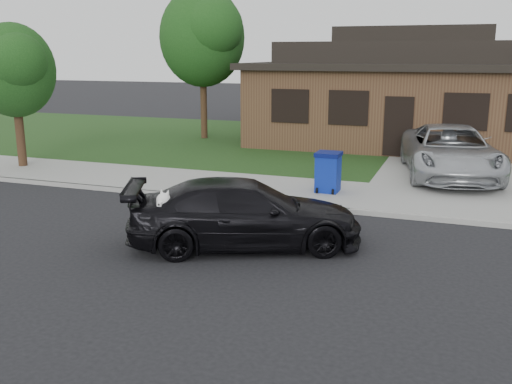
% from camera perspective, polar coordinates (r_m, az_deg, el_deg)
% --- Properties ---
extents(ground, '(120.00, 120.00, 0.00)m').
position_cam_1_polar(ground, '(12.02, -11.86, -4.74)').
color(ground, black).
rests_on(ground, ground).
extents(sidewalk, '(60.00, 3.00, 0.12)m').
position_cam_1_polar(sidewalk, '(16.30, -2.68, 0.62)').
color(sidewalk, gray).
rests_on(sidewalk, ground).
extents(curb, '(60.00, 0.12, 0.12)m').
position_cam_1_polar(curb, '(14.97, -4.87, -0.60)').
color(curb, gray).
rests_on(curb, ground).
extents(lawn, '(60.00, 13.00, 0.13)m').
position_cam_1_polar(lawn, '(23.75, 4.75, 4.73)').
color(lawn, '#193814').
rests_on(lawn, ground).
extents(driveway, '(4.50, 13.00, 0.14)m').
position_cam_1_polar(driveway, '(20.00, 19.24, 2.33)').
color(driveway, gray).
rests_on(driveway, ground).
extents(sedan, '(4.96, 3.57, 1.33)m').
position_cam_1_polar(sedan, '(11.24, -1.17, -2.17)').
color(sedan, black).
rests_on(sedan, ground).
extents(minivan, '(3.43, 5.80, 1.51)m').
position_cam_1_polar(minivan, '(18.03, 18.85, 3.87)').
color(minivan, '#AFB3B7').
rests_on(minivan, driveway).
extents(recycling_bin, '(0.66, 0.70, 1.07)m').
position_cam_1_polar(recycling_bin, '(15.37, 7.22, 2.03)').
color(recycling_bin, navy).
rests_on(recycling_bin, sidewalk).
extents(house, '(12.60, 8.60, 4.65)m').
position_cam_1_polar(house, '(24.79, 15.18, 9.50)').
color(house, '#422B1C').
rests_on(house, ground).
extents(tree_0, '(3.78, 3.60, 6.34)m').
position_cam_1_polar(tree_0, '(24.85, -5.17, 15.33)').
color(tree_0, '#332114').
rests_on(tree_0, ground).
extents(tree_2, '(2.73, 2.60, 4.59)m').
position_cam_1_polar(tree_2, '(20.01, -22.99, 11.27)').
color(tree_2, '#332114').
rests_on(tree_2, ground).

